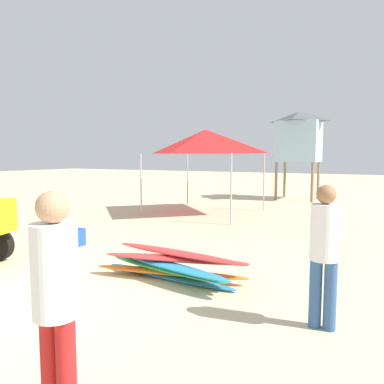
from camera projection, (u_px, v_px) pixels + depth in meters
The scene contains 6 objects.
surfboard_pile at pixel (171, 266), 5.77m from camera, with size 2.65×0.96×0.48m.
lifeguard_near_left at pixel (324, 247), 4.09m from camera, with size 0.32×0.32×1.65m.
lifeguard_near_center at pixel (56, 295), 2.56m from camera, with size 0.32×0.32×1.73m.
popup_canopy at pixel (206, 142), 12.41m from camera, with size 3.20×3.20×2.87m.
lifeguard_tower at pixel (299, 137), 16.44m from camera, with size 1.98×1.98×3.96m.
cooler_box at pixel (72, 237), 8.04m from camera, with size 0.48×0.35×0.38m, color blue.
Camera 1 is at (4.69, -3.03, 1.96)m, focal length 34.20 mm.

